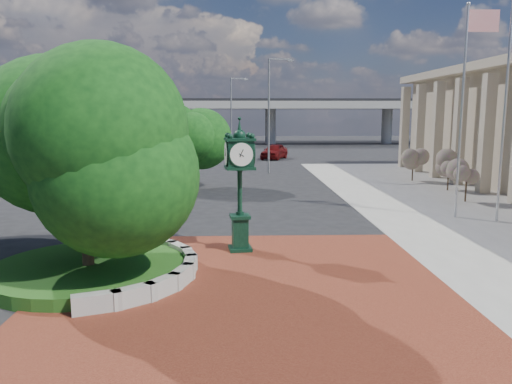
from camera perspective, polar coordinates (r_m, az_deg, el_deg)
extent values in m
plane|color=black|center=(16.22, -1.10, -9.43)|extent=(200.00, 200.00, 0.00)
cube|color=maroon|center=(15.27, -1.05, -10.54)|extent=(12.00, 12.00, 0.04)
cube|color=#9E9B93|center=(13.81, -17.74, -12.03)|extent=(1.29, 0.76, 0.54)
cube|color=#9E9B93|center=(14.03, -13.79, -11.51)|extent=(1.20, 1.04, 0.54)
cube|color=#9E9B93|center=(14.56, -10.58, -10.63)|extent=(1.00, 1.22, 0.54)
cube|color=#9E9B93|center=(15.32, -8.47, -9.58)|extent=(0.71, 1.30, 0.54)
cube|color=#9E9B93|center=(16.22, -7.55, -8.51)|extent=(0.35, 1.25, 0.54)
cube|color=#9E9B93|center=(17.15, -7.73, -7.54)|extent=(0.71, 1.30, 0.54)
cube|color=#9E9B93|center=(18.03, -8.82, -6.74)|extent=(1.00, 1.22, 0.54)
cube|color=#9E9B93|center=(18.79, -10.61, -6.14)|extent=(1.20, 1.04, 0.54)
cube|color=#9E9B93|center=(19.39, -12.90, -5.75)|extent=(1.29, 0.76, 0.54)
cylinder|color=#234C15|center=(16.86, -18.55, -8.47)|extent=(6.10, 6.10, 0.40)
cube|color=#9E9B93|center=(85.40, -1.73, 9.88)|extent=(90.00, 12.00, 1.20)
cube|color=black|center=(85.42, -1.73, 10.42)|extent=(90.00, 12.00, 0.40)
cylinder|color=#9E9B93|center=(92.24, -24.19, 6.86)|extent=(1.80, 1.80, 6.00)
cylinder|color=#9E9B93|center=(86.69, -11.77, 7.37)|extent=(1.80, 1.80, 6.00)
cylinder|color=#9E9B93|center=(85.58, 1.66, 7.53)|extent=(1.80, 1.80, 6.00)
cylinder|color=#9E9B93|center=(89.05, 14.72, 7.30)|extent=(1.80, 1.80, 6.00)
cylinder|color=#38281C|center=(16.62, -18.70, -5.56)|extent=(0.36, 0.36, 2.17)
sphere|color=#103D12|center=(16.19, -19.17, 3.55)|extent=(5.20, 5.20, 5.20)
cylinder|color=#38281C|center=(33.86, -8.29, 1.82)|extent=(0.36, 0.36, 1.92)
sphere|color=#103D12|center=(33.66, -8.38, 5.68)|extent=(4.40, 4.40, 4.40)
cube|color=black|center=(18.88, -1.83, -6.50)|extent=(0.93, 0.93, 0.17)
cube|color=black|center=(18.72, -1.84, -4.61)|extent=(0.64, 0.64, 1.14)
cube|color=black|center=(18.59, -1.85, -2.81)|extent=(0.82, 0.82, 0.12)
cylinder|color=black|center=(18.42, -1.86, 0.06)|extent=(0.18, 0.18, 1.76)
cube|color=black|center=(18.26, -1.88, 4.43)|extent=(1.05, 1.05, 0.93)
cylinder|color=white|center=(17.78, -1.67, 4.31)|extent=(0.83, 0.17, 0.83)
cylinder|color=white|center=(18.74, -2.08, 4.54)|extent=(0.83, 0.17, 0.83)
cylinder|color=white|center=(18.20, -3.41, 4.40)|extent=(0.17, 0.83, 0.83)
cylinder|color=white|center=(18.33, -0.37, 4.45)|extent=(0.17, 0.83, 0.83)
sphere|color=black|center=(18.22, -1.89, 6.44)|extent=(0.46, 0.46, 0.46)
cone|color=black|center=(18.21, -1.90, 7.52)|extent=(0.19, 0.19, 0.52)
imported|color=#580C0C|center=(56.83, 2.10, 4.66)|extent=(3.78, 5.46, 1.72)
cylinder|color=silver|center=(26.19, 22.43, 8.16)|extent=(0.12, 0.12, 10.12)
sphere|color=silver|center=(26.67, 23.12, 19.19)|extent=(0.18, 0.18, 0.18)
plane|color=red|center=(26.85, 24.55, 17.38)|extent=(1.52, 0.01, 1.52)
cylinder|color=silver|center=(25.99, 26.53, 7.93)|extent=(0.12, 0.12, 10.14)
cylinder|color=slate|center=(42.87, 1.47, 8.55)|extent=(0.17, 0.17, 9.63)
cube|color=slate|center=(43.30, 2.79, 14.93)|extent=(1.93, 0.41, 0.13)
cube|color=slate|center=(43.47, 3.93, 14.75)|extent=(0.57, 0.34, 0.16)
cylinder|color=slate|center=(54.79, -2.85, 8.22)|extent=(0.16, 0.16, 8.85)
cube|color=slate|center=(55.17, -1.98, 12.83)|extent=(1.74, 0.66, 0.12)
cube|color=slate|center=(55.40, -1.18, 12.72)|extent=(0.54, 0.38, 0.15)
cylinder|color=#38281C|center=(31.45, 22.84, -0.01)|extent=(0.10, 0.10, 1.20)
sphere|color=#A15082|center=(31.33, 22.95, 1.80)|extent=(1.20, 1.20, 1.20)
cylinder|color=#38281C|center=(35.68, 21.09, 1.08)|extent=(0.10, 0.10, 1.20)
sphere|color=#A15082|center=(35.57, 21.18, 2.68)|extent=(1.20, 1.20, 1.20)
cylinder|color=#38281C|center=(39.86, 17.44, 2.04)|extent=(0.10, 0.10, 1.20)
sphere|color=#A15082|center=(39.76, 17.51, 3.47)|extent=(1.20, 1.20, 1.20)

